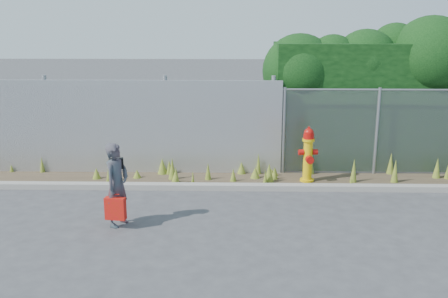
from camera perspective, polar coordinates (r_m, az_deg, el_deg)
The scene contains 10 objects.
ground at distance 9.05m, azimuth 1.72°, elevation -8.38°, with size 80.00×80.00×0.00m, color #3D3D40.
curb at distance 10.71m, azimuth 1.66°, elevation -4.35°, with size 16.00×0.22×0.12m, color gray.
weed_strip at distance 11.35m, azimuth 4.91°, elevation -2.90°, with size 16.00×1.28×0.55m.
corrugated_fence at distance 12.02m, azimuth -14.01°, elevation 2.46°, with size 8.50×0.21×2.30m.
chainlink_fence at distance 12.39m, azimuth 21.73°, elevation 1.86°, with size 6.50×0.07×2.05m.
hedge at distance 13.19m, azimuth 21.22°, elevation 6.85°, with size 7.62×2.13×3.65m.
fire_hydrant at distance 11.21m, azimuth 9.57°, elevation -0.74°, with size 0.42×0.38×1.26m.
woman at distance 8.90m, azimuth -12.14°, elevation -4.00°, with size 0.54×0.36×1.49m, color #105C66.
red_tote_bag at distance 8.84m, azimuth -12.31°, elevation -6.66°, with size 0.35×0.13×0.46m.
black_shoulder_bag at distance 8.91m, azimuth -12.22°, elevation -1.64°, with size 0.25×0.10×0.19m.
Camera 1 is at (-0.08, -8.34, 3.50)m, focal length 40.00 mm.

